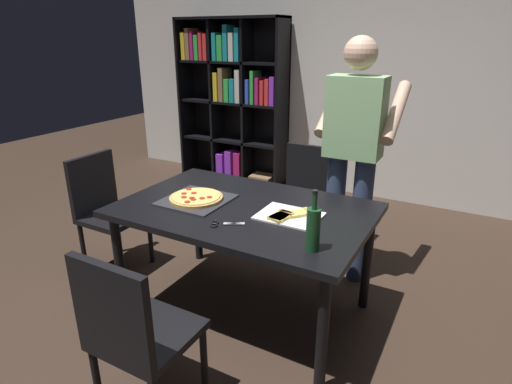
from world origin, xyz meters
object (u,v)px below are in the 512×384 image
chair_left_end (105,205)px  chair_near_camera (133,330)px  kitchen_scissors (221,224)px  wine_bottle (313,228)px  pepperoni_pizza_on_tray (196,198)px  dining_table (244,218)px  person_serving_pizza (353,149)px  bookshelf (233,98)px  chair_far_side (304,194)px

chair_left_end → chair_near_camera: bearing=-38.1°
chair_near_camera → kitchen_scissors: chair_near_camera is taller
wine_bottle → kitchen_scissors: 0.57m
pepperoni_pizza_on_tray → dining_table: bearing=9.9°
chair_near_camera → dining_table: bearing=90.0°
dining_table → person_serving_pizza: bearing=60.1°
dining_table → kitchen_scissors: (0.02, -0.29, 0.08)m
chair_near_camera → wine_bottle: 0.95m
person_serving_pizza → wine_bottle: size_ratio=5.54×
bookshelf → chair_far_side: bearing=-42.0°
chair_near_camera → chair_far_side: size_ratio=1.00×
bookshelf → person_serving_pizza: 2.57m
pepperoni_pizza_on_tray → wine_bottle: bearing=-16.1°
chair_near_camera → wine_bottle: (0.57, 0.67, 0.36)m
dining_table → chair_left_end: chair_left_end is taller
dining_table → wine_bottle: (0.57, -0.32, 0.19)m
chair_near_camera → kitchen_scissors: (0.02, 0.70, 0.24)m
chair_near_camera → kitchen_scissors: 0.74m
dining_table → kitchen_scissors: bearing=-86.3°
pepperoni_pizza_on_tray → kitchen_scissors: size_ratio=2.08×
dining_table → kitchen_scissors: size_ratio=7.97×
bookshelf → wine_bottle: 3.44m
chair_far_side → wine_bottle: 1.47m
wine_bottle → dining_table: bearing=151.1°
dining_table → person_serving_pizza: size_ratio=0.88×
person_serving_pizza → chair_far_side: bearing=153.4°
chair_far_side → bookshelf: bearing=138.0°
chair_left_end → wine_bottle: (1.83, -0.32, 0.36)m
chair_left_end → kitchen_scissors: (1.27, -0.29, 0.24)m
dining_table → bookshelf: (-1.55, 2.38, 0.35)m
person_serving_pizza → pepperoni_pizza_on_tray: (-0.77, -0.82, -0.23)m
wine_bottle → bookshelf: bearing=128.2°
chair_left_end → wine_bottle: size_ratio=2.85×
chair_far_side → bookshelf: 2.15m
chair_near_camera → person_serving_pizza: bearing=75.9°
chair_far_side → chair_left_end: (-1.26, -0.99, 0.00)m
person_serving_pizza → kitchen_scissors: 1.16m
pepperoni_pizza_on_tray → kitchen_scissors: bearing=-33.7°
bookshelf → wine_bottle: (2.13, -2.70, -0.16)m
dining_table → kitchen_scissors: 0.30m
bookshelf → kitchen_scissors: size_ratio=10.08×
chair_far_side → person_serving_pizza: person_serving_pizza is taller
pepperoni_pizza_on_tray → wine_bottle: 0.94m
chair_left_end → kitchen_scissors: chair_left_end is taller
person_serving_pizza → dining_table: bearing=-119.9°
person_serving_pizza → chair_near_camera: bearing=-104.1°
pepperoni_pizza_on_tray → wine_bottle: wine_bottle is taller
person_serving_pizza → chair_left_end: bearing=-155.7°
person_serving_pizza → kitchen_scissors: size_ratio=9.05×
dining_table → chair_near_camera: (-0.00, -0.99, -0.16)m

